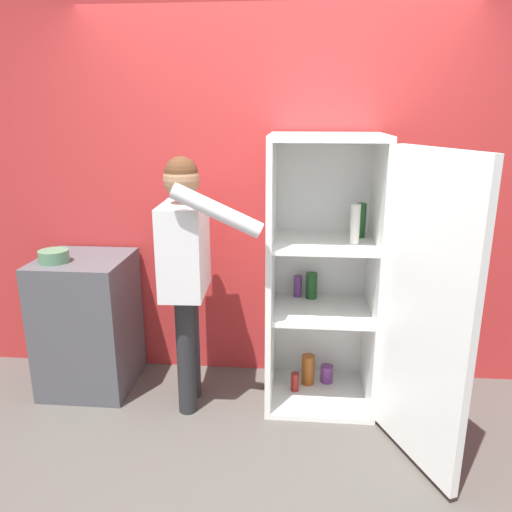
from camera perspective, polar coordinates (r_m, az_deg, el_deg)
ground_plane at (r=3.03m, az=0.33°, el=-21.47°), size 12.00×12.00×0.00m
wall_back at (r=3.42m, az=1.74°, el=6.50°), size 7.00×0.06×2.55m
refrigerator at (r=3.10m, az=9.84°, el=-2.84°), size 0.99×1.24×1.73m
person at (r=3.05m, az=-8.00°, el=-0.01°), size 0.64×0.59×1.61m
counter at (r=3.62m, az=-18.59°, el=-7.26°), size 0.58×0.58×0.92m
bowl at (r=3.43m, az=-22.10°, el=-0.03°), size 0.19×0.19×0.08m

